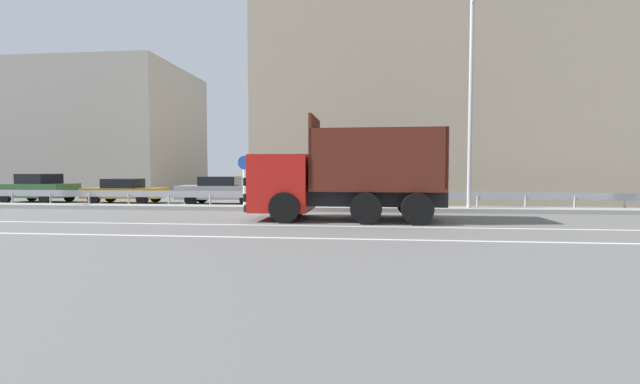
{
  "coord_description": "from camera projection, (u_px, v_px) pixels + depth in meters",
  "views": [
    {
      "loc": [
        3.24,
        -16.54,
        1.76
      ],
      "look_at": [
        1.46,
        0.33,
        0.9
      ],
      "focal_mm": 24.0,
      "sensor_mm": 36.0,
      "label": 1
    }
  ],
  "objects": [
    {
      "name": "ground_plane",
      "position": [
        282.0,
        215.0,
        16.85
      ],
      "size": [
        320.0,
        320.0,
        0.0
      ],
      "primitive_type": "plane",
      "color": "#605E5B"
    },
    {
      "name": "lane_strip_0",
      "position": [
        346.0,
        226.0,
        13.45
      ],
      "size": [
        66.71,
        0.16,
        0.01
      ],
      "primitive_type": "cube",
      "color": "silver",
      "rests_on": "ground_plane"
    },
    {
      "name": "lane_strip_1",
      "position": [
        341.0,
        239.0,
        10.99
      ],
      "size": [
        66.71,
        0.16,
        0.01
      ],
      "primitive_type": "cube",
      "color": "silver",
      "rests_on": "ground_plane"
    },
    {
      "name": "median_island",
      "position": [
        291.0,
        208.0,
        18.84
      ],
      "size": [
        36.69,
        1.1,
        0.18
      ],
      "primitive_type": "cube",
      "color": "gray",
      "rests_on": "ground_plane"
    },
    {
      "name": "median_guardrail",
      "position": [
        295.0,
        196.0,
        20.02
      ],
      "size": [
        66.71,
        0.09,
        0.78
      ],
      "color": "#9EA0A5",
      "rests_on": "ground_plane"
    },
    {
      "name": "dump_truck",
      "position": [
        326.0,
        185.0,
        15.27
      ],
      "size": [
        6.85,
        2.84,
        3.65
      ],
      "rotation": [
        0.0,
        0.0,
        1.56
      ],
      "color": "red",
      "rests_on": "ground_plane"
    },
    {
      "name": "median_road_sign",
      "position": [
        245.0,
        182.0,
        19.0
      ],
      "size": [
        0.67,
        0.16,
        2.44
      ],
      "color": "white",
      "rests_on": "ground_plane"
    },
    {
      "name": "street_lamp_1",
      "position": [
        472.0,
        95.0,
        17.67
      ],
      "size": [
        0.71,
        2.2,
        8.8
      ],
      "color": "#ADADB2",
      "rests_on": "ground_plane"
    },
    {
      "name": "parked_car_2",
      "position": [
        38.0,
        188.0,
        23.43
      ],
      "size": [
        3.91,
        2.09,
        1.57
      ],
      "rotation": [
        0.0,
        0.0,
        1.53
      ],
      "color": "#335B33",
      "rests_on": "ground_plane"
    },
    {
      "name": "parked_car_3",
      "position": [
        125.0,
        191.0,
        22.8
      ],
      "size": [
        4.2,
        2.04,
        1.32
      ],
      "rotation": [
        0.0,
        0.0,
        -1.5
      ],
      "color": "#B27A14",
      "rests_on": "ground_plane"
    },
    {
      "name": "parked_car_4",
      "position": [
        222.0,
        190.0,
        22.11
      ],
      "size": [
        4.57,
        2.25,
        1.45
      ],
      "rotation": [
        0.0,
        0.0,
        -1.5
      ],
      "color": "#A3A3A8",
      "rests_on": "ground_plane"
    },
    {
      "name": "background_building_0",
      "position": [
        105.0,
        132.0,
        33.47
      ],
      "size": [
        12.63,
        10.22,
        9.5
      ],
      "primitive_type": "cube",
      "color": "gray",
      "rests_on": "ground_plane"
    },
    {
      "name": "background_building_1",
      "position": [
        442.0,
        117.0,
        28.94
      ],
      "size": [
        22.5,
        15.76,
        10.78
      ],
      "primitive_type": "cube",
      "color": "tan",
      "rests_on": "ground_plane"
    }
  ]
}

